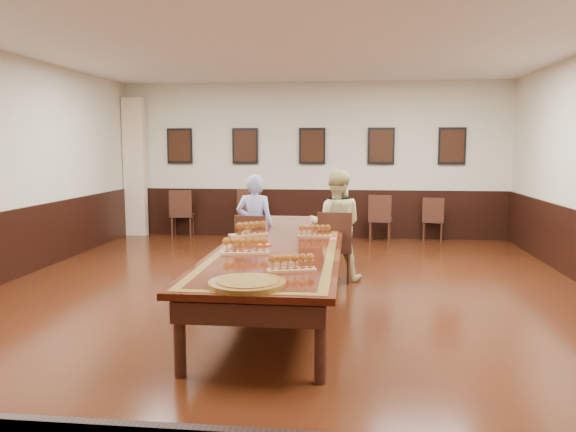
# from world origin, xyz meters

# --- Properties ---
(floor) EXTENTS (8.00, 10.00, 0.02)m
(floor) POSITION_xyz_m (0.00, 0.00, -0.01)
(floor) COLOR black
(floor) RESTS_ON ground
(ceiling) EXTENTS (8.00, 10.00, 0.02)m
(ceiling) POSITION_xyz_m (0.00, 0.00, 3.21)
(ceiling) COLOR white
(ceiling) RESTS_ON floor
(wall_back) EXTENTS (8.00, 0.02, 3.20)m
(wall_back) POSITION_xyz_m (0.00, 5.01, 1.60)
(wall_back) COLOR beige
(wall_back) RESTS_ON floor
(wall_front) EXTENTS (8.00, 0.02, 3.20)m
(wall_front) POSITION_xyz_m (0.00, -5.01, 1.60)
(wall_front) COLOR beige
(wall_front) RESTS_ON floor
(chair_man) EXTENTS (0.47, 0.50, 0.94)m
(chair_man) POSITION_xyz_m (-0.57, 1.14, 0.47)
(chair_man) COLOR black
(chair_man) RESTS_ON floor
(chair_woman) EXTENTS (0.48, 0.52, 1.00)m
(chair_woman) POSITION_xyz_m (0.60, 1.15, 0.50)
(chair_woman) COLOR black
(chair_woman) RESTS_ON floor
(spare_chair_a) EXTENTS (0.53, 0.57, 0.99)m
(spare_chair_a) POSITION_xyz_m (-2.71, 4.72, 0.50)
(spare_chair_a) COLOR black
(spare_chair_a) RESTS_ON floor
(spare_chair_b) EXTENTS (0.51, 0.55, 1.03)m
(spare_chair_b) POSITION_xyz_m (-1.26, 4.75, 0.52)
(spare_chair_b) COLOR black
(spare_chair_b) RESTS_ON floor
(spare_chair_c) EXTENTS (0.50, 0.53, 0.95)m
(spare_chair_c) POSITION_xyz_m (1.39, 4.56, 0.47)
(spare_chair_c) COLOR black
(spare_chair_c) RESTS_ON floor
(spare_chair_d) EXTENTS (0.49, 0.52, 0.88)m
(spare_chair_d) POSITION_xyz_m (2.46, 4.78, 0.44)
(spare_chair_d) COLOR black
(spare_chair_d) RESTS_ON floor
(person_man) EXTENTS (0.57, 0.39, 1.50)m
(person_man) POSITION_xyz_m (-0.56, 1.24, 0.75)
(person_man) COLOR #4D5CC2
(person_man) RESTS_ON floor
(person_woman) EXTENTS (0.80, 0.63, 1.57)m
(person_woman) POSITION_xyz_m (0.60, 1.26, 0.78)
(person_woman) COLOR #DBCF88
(person_woman) RESTS_ON floor
(pink_phone) EXTENTS (0.07, 0.13, 0.01)m
(pink_phone) POSITION_xyz_m (0.60, 0.24, 0.76)
(pink_phone) COLOR #EC4E95
(pink_phone) RESTS_ON conference_table
(curtain) EXTENTS (0.45, 0.18, 2.90)m
(curtain) POSITION_xyz_m (-3.75, 4.82, 1.45)
(curtain) COLOR beige
(curtain) RESTS_ON floor
(wainscoting) EXTENTS (8.00, 10.00, 1.00)m
(wainscoting) POSITION_xyz_m (0.00, 0.00, 0.50)
(wainscoting) COLOR black
(wainscoting) RESTS_ON floor
(conference_table) EXTENTS (1.40, 5.00, 0.76)m
(conference_table) POSITION_xyz_m (0.00, 0.00, 0.61)
(conference_table) COLOR black
(conference_table) RESTS_ON floor
(posters) EXTENTS (6.14, 0.04, 0.74)m
(posters) POSITION_xyz_m (0.00, 4.94, 1.90)
(posters) COLOR black
(posters) RESTS_ON wall_back
(flight_a) EXTENTS (0.51, 0.39, 0.19)m
(flight_a) POSITION_xyz_m (-0.49, 0.37, 0.84)
(flight_a) COLOR #AC7248
(flight_a) RESTS_ON conference_table
(flight_b) EXTENTS (0.44, 0.19, 0.16)m
(flight_b) POSITION_xyz_m (0.35, 0.39, 0.82)
(flight_b) COLOR #AC7248
(flight_b) RESTS_ON conference_table
(flight_c) EXTENTS (0.53, 0.26, 0.19)m
(flight_c) POSITION_xyz_m (-0.31, -0.85, 0.84)
(flight_c) COLOR #AC7248
(flight_c) RESTS_ON conference_table
(flight_d) EXTENTS (0.47, 0.27, 0.17)m
(flight_d) POSITION_xyz_m (0.27, -1.62, 0.83)
(flight_d) COLOR #AC7248
(flight_d) RESTS_ON conference_table
(red_plate_grp) EXTENTS (0.20, 0.20, 0.03)m
(red_plate_grp) POSITION_xyz_m (-0.20, -0.30, 0.76)
(red_plate_grp) COLOR #BD360C
(red_plate_grp) RESTS_ON conference_table
(carved_platter) EXTENTS (0.69, 0.69, 0.05)m
(carved_platter) POSITION_xyz_m (-0.04, -2.20, 0.77)
(carved_platter) COLOR #583611
(carved_platter) RESTS_ON conference_table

